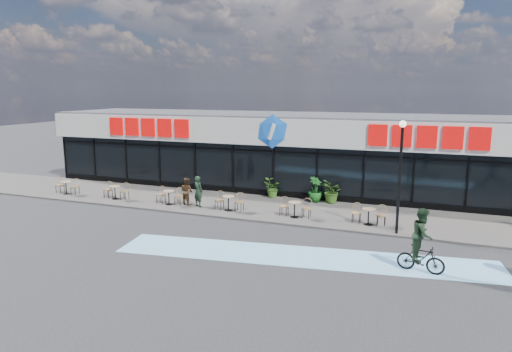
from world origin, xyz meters
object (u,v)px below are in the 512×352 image
(lamp_post, at_px, (400,167))
(potted_plant_mid, at_px, (332,191))
(patron_left, at_px, (198,191))
(patron_right, at_px, (187,191))
(potted_plant_left, at_px, (272,188))
(bistro_set_0, at_px, (67,186))
(cyclist_a, at_px, (422,244))
(potted_plant_right, at_px, (315,190))

(lamp_post, bearing_deg, potted_plant_mid, 130.46)
(patron_left, bearing_deg, patron_right, 11.71)
(potted_plant_mid, distance_m, patron_left, 7.09)
(potted_plant_left, relative_size, patron_right, 0.74)
(lamp_post, distance_m, potted_plant_mid, 6.01)
(lamp_post, xyz_separation_m, potted_plant_mid, (-3.62, 4.25, -2.22))
(bistro_set_0, relative_size, patron_left, 0.95)
(potted_plant_mid, bearing_deg, patron_left, -153.06)
(patron_left, height_order, cyclist_a, cyclist_a)
(bistro_set_0, distance_m, potted_plant_left, 11.91)
(patron_right, bearing_deg, potted_plant_right, -136.19)
(cyclist_a, bearing_deg, bistro_set_0, 166.34)
(potted_plant_left, distance_m, patron_right, 4.81)
(bistro_set_0, xyz_separation_m, patron_left, (8.55, 0.09, 0.35))
(cyclist_a, bearing_deg, potted_plant_mid, 120.06)
(potted_plant_mid, height_order, patron_left, patron_left)
(bistro_set_0, height_order, cyclist_a, cyclist_a)
(potted_plant_mid, bearing_deg, bistro_set_0, -167.48)
(lamp_post, xyz_separation_m, potted_plant_left, (-7.06, 4.31, -2.31))
(patron_left, bearing_deg, potted_plant_left, -109.56)
(potted_plant_right, bearing_deg, patron_right, -154.15)
(potted_plant_right, relative_size, patron_right, 0.94)
(patron_right, bearing_deg, bistro_set_0, 19.61)
(potted_plant_right, relative_size, patron_left, 0.84)
(patron_right, bearing_deg, potted_plant_left, -121.31)
(cyclist_a, bearing_deg, potted_plant_right, 124.93)
(lamp_post, distance_m, potted_plant_right, 6.52)
(patron_right, bearing_deg, potted_plant_mid, -138.56)
(potted_plant_mid, xyz_separation_m, patron_left, (-6.32, -3.21, 0.18))
(lamp_post, relative_size, potted_plant_right, 3.50)
(patron_right, distance_m, cyclist_a, 12.75)
(potted_plant_mid, relative_size, patron_right, 0.88)
(patron_left, distance_m, cyclist_a, 11.99)
(bistro_set_0, relative_size, potted_plant_mid, 1.22)
(potted_plant_right, xyz_separation_m, patron_right, (-6.18, -2.99, 0.04))
(potted_plant_right, bearing_deg, potted_plant_left, 176.79)
(potted_plant_left, distance_m, cyclist_a, 11.46)
(bistro_set_0, distance_m, potted_plant_mid, 15.23)
(lamp_post, relative_size, patron_right, 3.29)
(potted_plant_mid, xyz_separation_m, patron_right, (-7.08, -3.08, 0.09))
(lamp_post, distance_m, cyclist_a, 4.39)
(bistro_set_0, distance_m, patron_left, 8.55)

